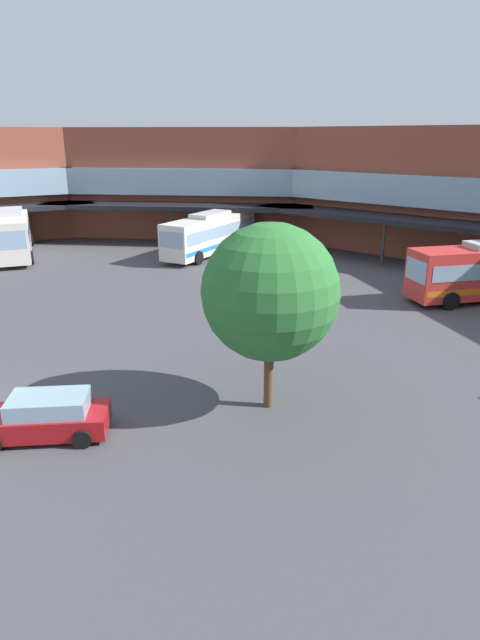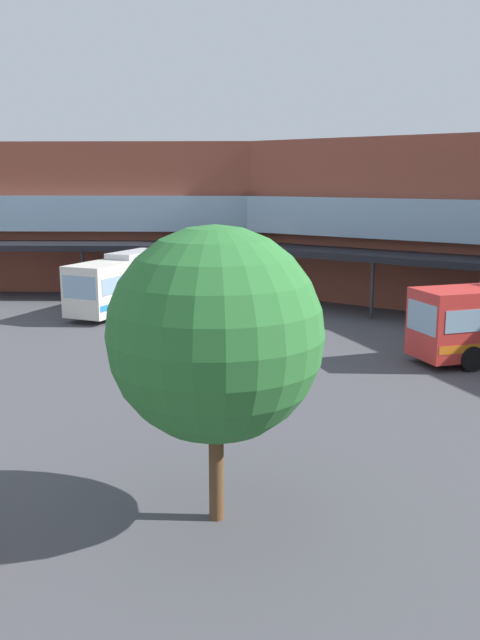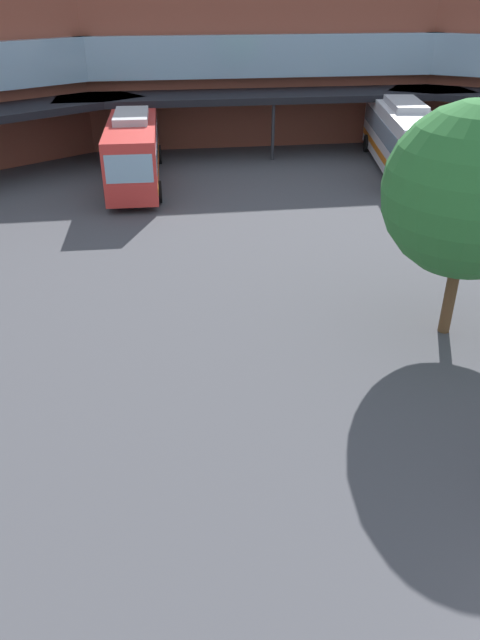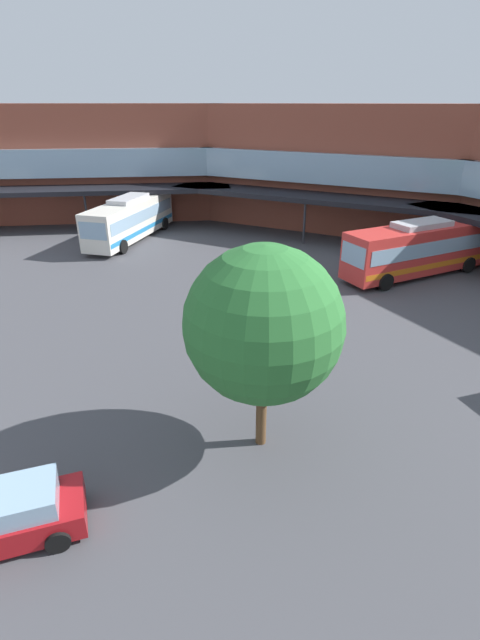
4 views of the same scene
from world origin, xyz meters
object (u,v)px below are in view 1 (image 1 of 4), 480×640
(plaza_tree, at_px, (270,292))
(bus_2, at_px, (211,233))
(bus_1, at_px, (13,232))
(parked_car, at_px, (45,417))

(plaza_tree, bearing_deg, bus_2, 155.48)
(bus_1, height_order, parked_car, bus_1)
(bus_2, distance_m, parked_car, 30.48)
(bus_1, xyz_separation_m, plaza_tree, (34.22, 3.04, 2.58))
(bus_2, height_order, plaza_tree, plaza_tree)
(bus_1, relative_size, plaza_tree, 1.74)
(bus_1, relative_size, parked_car, 2.61)
(bus_1, height_order, bus_2, bus_1)
(bus_2, bearing_deg, plaza_tree, 36.42)
(bus_1, bearing_deg, bus_2, 71.53)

